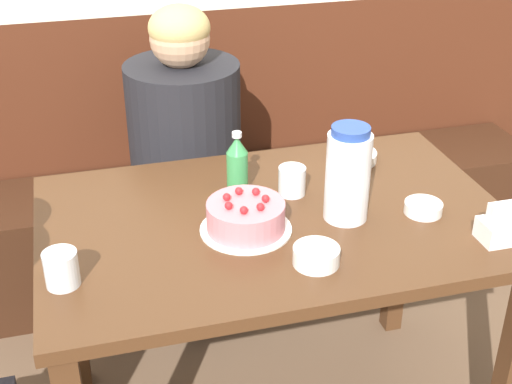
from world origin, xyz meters
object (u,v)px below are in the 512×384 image
at_px(bowl_rice_small, 423,208).
at_px(napkin_holder, 502,227).
at_px(bowl_soup_white, 316,256).
at_px(glass_water_tall, 61,269).
at_px(glass_tumbler_short, 292,181).
at_px(bowl_side_dish, 352,156).
at_px(bench_seat, 213,228).
at_px(person_pale_blue_shirt, 187,173).
at_px(birthday_cake, 246,217).
at_px(water_pitcher, 348,174).
at_px(soju_bottle, 237,164).

bearing_deg(bowl_rice_small, napkin_holder, -53.77).
relative_size(bowl_soup_white, glass_water_tall, 1.32).
distance_m(glass_water_tall, glass_tumbler_short, 0.68).
distance_m(bowl_side_dish, glass_water_tall, 0.96).
relative_size(bench_seat, person_pale_blue_shirt, 2.29).
bearing_deg(birthday_cake, bench_seat, 84.19).
bearing_deg(bowl_side_dish, birthday_cake, -143.67).
xyz_separation_m(water_pitcher, soju_bottle, (-0.24, 0.21, -0.04)).
distance_m(bowl_side_dish, person_pale_blue_shirt, 0.63).
bearing_deg(bowl_soup_white, napkin_holder, -2.72).
height_order(glass_water_tall, glass_tumbler_short, glass_water_tall).
bearing_deg(soju_bottle, glass_tumbler_short, -19.12).
relative_size(bench_seat, glass_water_tall, 31.52).
relative_size(bowl_soup_white, glass_tumbler_short, 1.38).
distance_m(soju_bottle, bowl_rice_small, 0.51).
bearing_deg(bowl_soup_white, person_pale_blue_shirt, 99.92).
bearing_deg(birthday_cake, water_pitcher, -0.92).
bearing_deg(water_pitcher, bench_seat, 101.35).
bearing_deg(water_pitcher, bowl_soup_white, -128.51).
relative_size(napkin_holder, bowl_soup_white, 0.99).
xyz_separation_m(soju_bottle, bowl_side_dish, (0.38, 0.10, -0.07)).
relative_size(birthday_cake, glass_tumbler_short, 2.92).
xyz_separation_m(bench_seat, napkin_holder, (0.51, -1.09, 0.57)).
distance_m(bowl_rice_small, glass_water_tall, 0.93).
bearing_deg(bowl_rice_small, bowl_soup_white, -157.20).
bearing_deg(napkin_holder, bowl_soup_white, 177.28).
bearing_deg(soju_bottle, bowl_rice_small, -28.35).
bearing_deg(bowl_soup_white, bench_seat, 91.77).
distance_m(water_pitcher, soju_bottle, 0.32).
height_order(napkin_holder, glass_tumbler_short, napkin_holder).
bearing_deg(bowl_side_dish, person_pale_blue_shirt, 137.89).
relative_size(water_pitcher, bowl_side_dish, 1.73).
bearing_deg(bowl_soup_white, water_pitcher, 51.49).
height_order(birthday_cake, bowl_soup_white, birthday_cake).
bearing_deg(person_pale_blue_shirt, bench_seat, 145.90).
bearing_deg(glass_tumbler_short, napkin_holder, -40.18).
height_order(water_pitcher, person_pale_blue_shirt, person_pale_blue_shirt).
bearing_deg(glass_water_tall, person_pale_blue_shirt, 62.59).
bearing_deg(soju_bottle, birthday_cake, -98.01).
xyz_separation_m(bench_seat, person_pale_blue_shirt, (-0.12, -0.18, 0.35)).
xyz_separation_m(water_pitcher, glass_tumbler_short, (-0.10, 0.16, -0.09)).
bearing_deg(glass_tumbler_short, soju_bottle, 160.88).
distance_m(bench_seat, soju_bottle, 0.92).
height_order(water_pitcher, bowl_rice_small, water_pitcher).
height_order(water_pitcher, bowl_soup_white, water_pitcher).
bearing_deg(birthday_cake, glass_water_tall, -165.94).
distance_m(birthday_cake, bowl_soup_white, 0.22).
bearing_deg(bench_seat, birthday_cake, -95.81).
bearing_deg(soju_bottle, bench_seat, 84.85).
bearing_deg(person_pale_blue_shirt, bowl_soup_white, 9.92).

